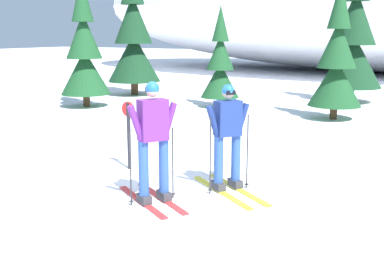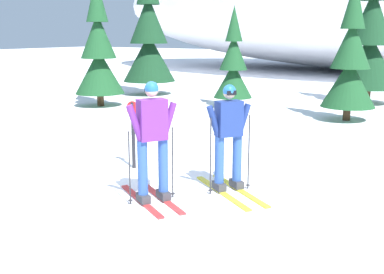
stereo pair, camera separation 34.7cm
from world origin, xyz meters
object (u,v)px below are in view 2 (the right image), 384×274
Objects in this scene: pine_tree_far_left at (149,38)px; pine_tree_center_left at (99,53)px; pine_tree_center at (233,66)px; pine_tree_center_right at (371,38)px; skier_purple_jacket at (152,140)px; pine_tree_far_right at (350,63)px; skier_navy_jacket at (229,137)px; trail_marker_post at (133,130)px.

pine_tree_center_left is at bearing -81.86° from pine_tree_far_left.
pine_tree_center_right reaches higher than pine_tree_center.
skier_purple_jacket is 0.46× the size of pine_tree_far_right.
skier_navy_jacket is at bearing -62.89° from pine_tree_center.
pine_tree_center_left is 3.43× the size of trail_marker_post.
trail_marker_post is (6.02, -5.57, -1.11)m from pine_tree_center_left.
skier_purple_jacket is 9.67m from pine_tree_center.
skier_navy_jacket is 10.04m from pine_tree_center_left.
pine_tree_center is at bearing 104.07° from trail_marker_post.
pine_tree_center is (-3.37, 9.05, 0.46)m from skier_purple_jacket.
trail_marker_post is at bearing 174.23° from skier_navy_jacket.
pine_tree_center is 0.85× the size of pine_tree_far_right.
skier_navy_jacket is 0.31× the size of pine_tree_far_left.
pine_tree_far_right reaches higher than skier_purple_jacket.
pine_tree_far_left reaches higher than pine_tree_center_right.
skier_purple_jacket is at bearing -52.50° from pine_tree_far_left.
trail_marker_post is (1.94, -7.75, -0.70)m from pine_tree_center.
pine_tree_center_left is (-8.16, 5.78, 0.94)m from skier_navy_jacket.
pine_tree_center_right is (3.65, 3.44, 0.89)m from pine_tree_center.
skier_purple_jacket reaches higher than trail_marker_post.
pine_tree_far_left is at bearing 125.74° from trail_marker_post.
skier_purple_jacket is 0.42× the size of pine_tree_center_left.
pine_tree_far_left reaches higher than trail_marker_post.
pine_tree_center_right is 3.96m from pine_tree_far_right.
pine_tree_center_left reaches higher than skier_navy_jacket.
pine_tree_center_left is at bearing -167.87° from pine_tree_far_right.
pine_tree_center is (-4.08, 7.96, 0.53)m from skier_navy_jacket.
pine_tree_center is at bearing 173.60° from pine_tree_far_right.
pine_tree_far_left is at bearing 163.98° from pine_tree_center.
pine_tree_center reaches higher than skier_navy_jacket.
pine_tree_far_right is at bearing -85.07° from pine_tree_center_right.
pine_tree_far_left is 4.33× the size of trail_marker_post.
pine_tree_center is at bearing -16.02° from pine_tree_far_left.
pine_tree_center_right is at bearing 88.72° from skier_purple_jacket.
skier_navy_jacket is at bearing -89.34° from pine_tree_far_right.
pine_tree_far_left reaches higher than pine_tree_center.
pine_tree_far_left is at bearing -165.52° from pine_tree_center_right.
pine_tree_center reaches higher than trail_marker_post.
pine_tree_center reaches higher than skier_purple_jacket.
pine_tree_center is 5.10m from pine_tree_center_right.
skier_purple_jacket is 12.57m from pine_tree_center_right.
pine_tree_far_left is (-7.95, 10.37, 1.35)m from skier_purple_jacket.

